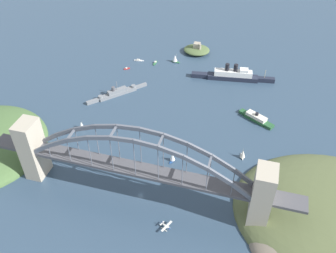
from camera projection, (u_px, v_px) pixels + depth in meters
ground_plane at (141, 195)px, 295.54m from camera, size 1400.00×1400.00×0.00m
harbor_arch_bridge at (139, 170)px, 276.91m from camera, size 244.88×19.56×65.93m
ocean_liner at (233, 75)px, 425.64m from camera, size 95.71×19.99×19.79m
naval_cruiser at (117, 93)px, 402.67m from camera, size 51.54×55.44×17.08m
harbor_ferry_steamer at (256, 118)px, 368.39m from camera, size 37.08×25.19×8.80m
fort_island_mid_harbor at (197, 50)px, 476.20m from camera, size 33.68×30.03×14.34m
seaplane_taxiing_near_bridge at (166, 226)px, 270.14m from camera, size 8.55×11.12×4.91m
small_boat_0 at (243, 154)px, 325.79m from camera, size 5.84×8.51×9.77m
small_boat_1 at (155, 63)px, 457.01m from camera, size 3.05×11.00×2.27m
small_boat_2 at (127, 69)px, 446.32m from camera, size 6.52×5.51×2.16m
small_boat_3 at (172, 157)px, 323.02m from camera, size 5.58×8.23×9.61m
small_boat_4 at (94, 159)px, 326.13m from camera, size 3.84×11.98×2.30m
small_boat_5 at (139, 60)px, 461.71m from camera, size 12.58×3.31×2.28m
small_boat_6 at (175, 58)px, 456.67m from camera, size 10.82×7.01×11.38m
small_boat_7 at (68, 155)px, 330.04m from camera, size 6.22×7.68×2.39m
small_boat_8 at (81, 125)px, 357.49m from camera, size 8.22×5.63×9.31m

